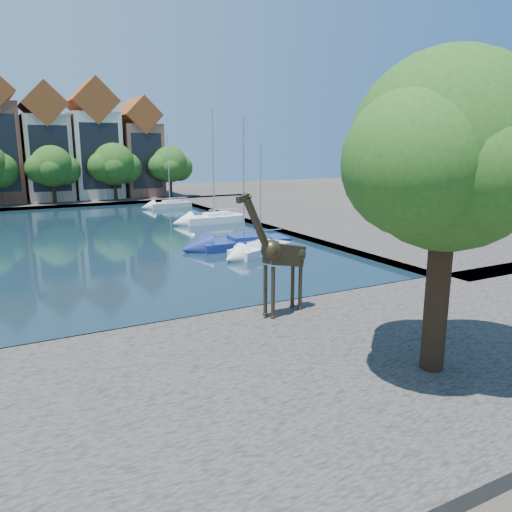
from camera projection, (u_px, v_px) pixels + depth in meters
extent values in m
plane|color=#38332B|center=(148.00, 334.00, 21.84)|extent=(160.00, 160.00, 0.00)
cube|color=black|center=(69.00, 241.00, 42.50)|extent=(38.00, 50.00, 0.08)
cube|color=#504A45|center=(210.00, 399.00, 15.75)|extent=(50.00, 14.00, 0.50)
cube|color=#504A45|center=(35.00, 202.00, 70.02)|extent=(60.00, 16.00, 0.50)
cube|color=#504A45|center=(312.00, 219.00, 53.91)|extent=(14.00, 52.00, 0.50)
cylinder|color=#332114|center=(437.00, 292.00, 16.81)|extent=(0.80, 0.80, 5.50)
sphere|color=#204F16|center=(449.00, 151.00, 15.78)|extent=(6.40, 6.40, 6.40)
sphere|color=#204F16|center=(480.00, 170.00, 17.06)|extent=(4.80, 4.80, 4.80)
sphere|color=#204F16|center=(417.00, 163.00, 14.70)|extent=(4.48, 4.48, 4.48)
cube|color=tan|center=(47.00, 158.00, 69.62)|extent=(5.88, 9.00, 11.50)
cube|color=brown|center=(42.00, 105.00, 68.06)|extent=(5.94, 9.18, 5.94)
cube|color=black|center=(50.00, 159.00, 65.76)|extent=(4.80, 0.05, 8.62)
cube|color=beige|center=(95.00, 156.00, 72.54)|extent=(6.37, 9.00, 12.00)
cube|color=brown|center=(91.00, 102.00, 70.91)|extent=(6.43, 9.18, 6.43)
cube|color=black|center=(101.00, 156.00, 68.68)|extent=(5.20, 0.05, 9.00)
cube|color=brown|center=(139.00, 160.00, 75.68)|extent=(5.39, 9.00, 10.50)
cube|color=brown|center=(137.00, 116.00, 74.27)|extent=(5.44, 9.18, 5.44)
cube|color=black|center=(147.00, 161.00, 71.82)|extent=(4.40, 0.05, 7.88)
cylinder|color=#332114|center=(54.00, 191.00, 65.79)|extent=(0.50, 0.50, 3.20)
sphere|color=#1E4012|center=(52.00, 166.00, 65.08)|extent=(5.40, 5.40, 5.40)
sphere|color=#1E4012|center=(65.00, 170.00, 66.20)|extent=(4.05, 4.05, 4.05)
sphere|color=#1E4012|center=(40.00, 169.00, 64.12)|extent=(3.78, 3.78, 3.78)
cylinder|color=#332114|center=(115.00, 188.00, 69.45)|extent=(0.50, 0.50, 3.20)
sphere|color=#1E4012|center=(114.00, 164.00, 68.72)|extent=(5.80, 5.80, 5.80)
sphere|color=#1E4012|center=(126.00, 168.00, 69.91)|extent=(4.35, 4.35, 4.35)
sphere|color=#1E4012|center=(103.00, 167.00, 67.71)|extent=(4.06, 4.06, 4.06)
cylinder|color=#332114|center=(171.00, 186.00, 73.12)|extent=(0.50, 0.50, 3.20)
sphere|color=#1E4012|center=(170.00, 164.00, 72.43)|extent=(5.20, 5.20, 5.20)
sphere|color=#1E4012|center=(179.00, 168.00, 73.52)|extent=(3.90, 3.90, 3.90)
sphere|color=#1E4012|center=(161.00, 166.00, 71.49)|extent=(3.64, 3.64, 3.64)
cylinder|color=#322919|center=(273.00, 293.00, 22.13)|extent=(0.18, 0.18, 2.35)
cylinder|color=#322919|center=(265.00, 291.00, 22.48)|extent=(0.18, 0.18, 2.35)
cylinder|color=#322919|center=(300.00, 285.00, 23.31)|extent=(0.18, 0.18, 2.35)
cylinder|color=#322919|center=(293.00, 283.00, 23.67)|extent=(0.18, 0.18, 2.35)
cube|color=#322919|center=(284.00, 255.00, 22.59)|extent=(2.36, 1.17, 1.37)
cylinder|color=#322919|center=(258.00, 225.00, 21.15)|extent=(1.54, 0.71, 2.43)
cube|color=#322919|center=(243.00, 198.00, 20.36)|extent=(0.68, 0.36, 0.37)
cube|color=silver|center=(260.00, 249.00, 37.37)|extent=(5.72, 3.90, 0.80)
cube|color=silver|center=(260.00, 245.00, 37.31)|extent=(2.70, 2.16, 0.44)
cylinder|color=#B2B2B7|center=(261.00, 196.00, 36.50)|extent=(0.11, 0.11, 7.47)
cube|color=navy|center=(244.00, 242.00, 39.73)|extent=(7.33, 2.84, 0.85)
cube|color=navy|center=(244.00, 239.00, 39.67)|extent=(3.24, 1.91, 0.47)
cylinder|color=#B2B2B7|center=(244.00, 180.00, 38.65)|extent=(0.11, 0.11, 9.35)
cube|color=white|center=(214.00, 218.00, 52.24)|extent=(6.39, 2.32, 0.94)
cube|color=white|center=(214.00, 215.00, 52.17)|extent=(2.81, 1.60, 0.52)
cylinder|color=#B2B2B7|center=(213.00, 164.00, 51.00)|extent=(0.13, 0.13, 10.75)
cube|color=silver|center=(170.00, 204.00, 64.70)|extent=(5.46, 2.19, 0.85)
cube|color=silver|center=(170.00, 202.00, 64.64)|extent=(2.42, 1.45, 0.47)
cylinder|color=#B2B2B7|center=(169.00, 169.00, 63.72)|extent=(0.11, 0.11, 8.51)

